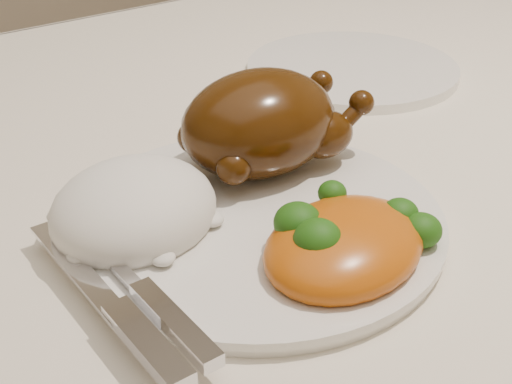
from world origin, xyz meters
TOP-DOWN VIEW (x-y plane):
  - dining_table at (0.00, 0.00)m, footprint 1.60×0.90m
  - tablecloth at (0.00, 0.00)m, footprint 1.73×1.03m
  - dinner_plate at (-0.09, -0.05)m, footprint 0.27×0.27m
  - side_plate at (0.19, 0.13)m, footprint 0.31×0.31m
  - roast_chicken at (-0.04, 0.00)m, footprint 0.16×0.11m
  - rice_mound at (-0.17, -0.01)m, footprint 0.15×0.15m
  - mac_and_cheese at (-0.07, -0.13)m, footprint 0.14×0.12m
  - cutlery at (-0.22, -0.10)m, footprint 0.04×0.19m

SIDE VIEW (x-z plane):
  - dining_table at x=0.00m, z-range 0.29..1.05m
  - tablecloth at x=0.00m, z-range 0.65..0.83m
  - side_plate at x=0.19m, z-range 0.77..0.78m
  - dinner_plate at x=-0.09m, z-range 0.77..0.78m
  - cutlery at x=-0.22m, z-range 0.78..0.79m
  - mac_and_cheese at x=-0.07m, z-range 0.77..0.81m
  - rice_mound at x=-0.17m, z-range 0.76..0.82m
  - roast_chicken at x=-0.04m, z-range 0.78..0.86m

